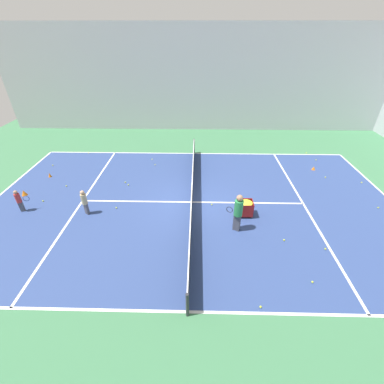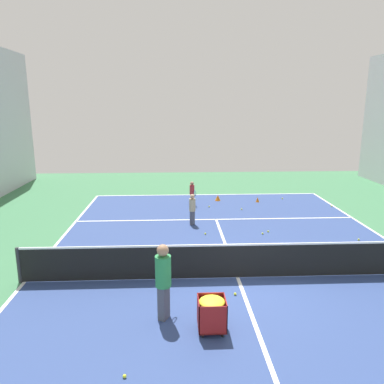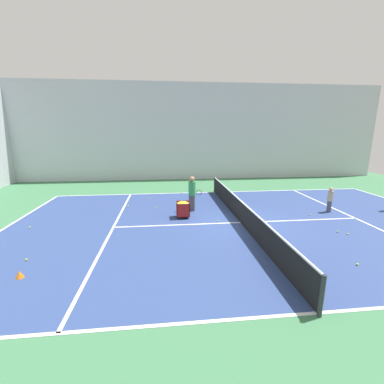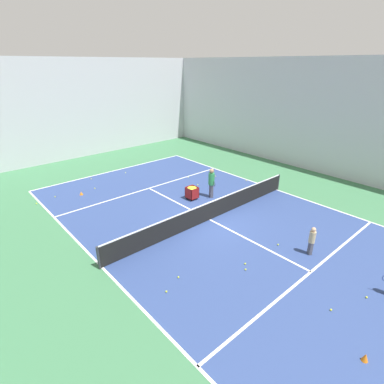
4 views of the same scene
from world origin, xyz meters
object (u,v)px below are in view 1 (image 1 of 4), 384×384
tennis_net (192,193)px  training_cone_1 (50,175)px  player_near_baseline (19,199)px  coach_at_net (238,211)px  ball_cart (246,206)px  training_cone_0 (24,193)px  child_midcourt (84,201)px

tennis_net → training_cone_1: (-2.40, -8.37, -0.40)m
tennis_net → player_near_baseline: bearing=-83.6°
coach_at_net → ball_cart: (-1.03, 0.55, -0.48)m
training_cone_0 → player_near_baseline: bearing=28.5°
training_cone_0 → training_cone_1: size_ratio=1.17×
child_midcourt → player_near_baseline: bearing=-149.2°
coach_at_net → training_cone_1: (-4.41, -10.32, -0.89)m
training_cone_0 → training_cone_1: bearing=169.2°
child_midcourt → training_cone_1: child_midcourt is taller
coach_at_net → training_cone_0: size_ratio=6.04×
tennis_net → coach_at_net: bearing=44.0°
player_near_baseline → coach_at_net: coach_at_net is taller
coach_at_net → ball_cart: bearing=-91.3°
child_midcourt → training_cone_1: bearing=168.7°
tennis_net → ball_cart: tennis_net is taller
child_midcourt → coach_at_net: bearing=25.2°
player_near_baseline → training_cone_1: (-3.30, -0.35, -0.53)m
child_midcourt → training_cone_1: size_ratio=5.07×
tennis_net → child_midcourt: bearing=-77.9°
tennis_net → training_cone_1: tennis_net is taller
player_near_baseline → training_cone_0: player_near_baseline is taller
player_near_baseline → child_midcourt: child_midcourt is taller
player_near_baseline → coach_at_net: (1.11, 9.96, 0.36)m
coach_at_net → training_cone_0: (-2.45, -10.69, -0.87)m
ball_cart → training_cone_0: bearing=-97.2°
child_midcourt → training_cone_1: 4.94m
tennis_net → training_cone_1: 8.71m
coach_at_net → ball_cart: coach_at_net is taller
training_cone_0 → ball_cart: bearing=82.8°
ball_cart → training_cone_0: size_ratio=2.60×
coach_at_net → child_midcourt: size_ratio=1.40×
coach_at_net → ball_cart: 1.26m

